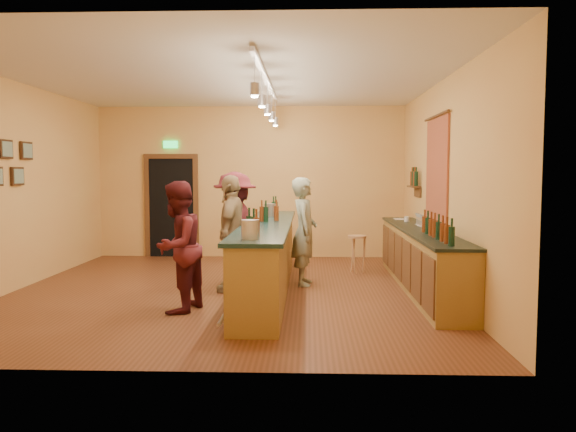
{
  "coord_description": "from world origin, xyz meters",
  "views": [
    {
      "loc": [
        1.23,
        -8.43,
        1.81
      ],
      "look_at": [
        0.92,
        0.2,
        1.14
      ],
      "focal_mm": 35.0,
      "sensor_mm": 36.0,
      "label": 1
    }
  ],
  "objects_px": {
    "customer_a": "(177,247)",
    "bar_stool": "(357,244)",
    "customer_b": "(232,233)",
    "back_counter": "(421,258)",
    "tasting_bar": "(268,252)",
    "customer_c": "(235,229)",
    "bartender": "(304,231)"
  },
  "relations": [
    {
      "from": "bartender",
      "to": "customer_c",
      "type": "height_order",
      "value": "customer_c"
    },
    {
      "from": "customer_a",
      "to": "tasting_bar",
      "type": "bearing_deg",
      "value": 156.65
    },
    {
      "from": "customer_b",
      "to": "customer_c",
      "type": "distance_m",
      "value": 0.38
    },
    {
      "from": "customer_b",
      "to": "bar_stool",
      "type": "relative_size",
      "value": 2.61
    },
    {
      "from": "back_counter",
      "to": "customer_b",
      "type": "xyz_separation_m",
      "value": [
        -2.9,
        -0.17,
        0.4
      ]
    },
    {
      "from": "customer_c",
      "to": "bar_stool",
      "type": "xyz_separation_m",
      "value": [
        2.04,
        1.21,
        -0.38
      ]
    },
    {
      "from": "back_counter",
      "to": "bar_stool",
      "type": "height_order",
      "value": "back_counter"
    },
    {
      "from": "tasting_bar",
      "to": "customer_c",
      "type": "xyz_separation_m",
      "value": [
        -0.55,
        0.39,
        0.3
      ]
    },
    {
      "from": "back_counter",
      "to": "bar_stool",
      "type": "xyz_separation_m",
      "value": [
        -0.86,
        1.42,
        0.05
      ]
    },
    {
      "from": "customer_b",
      "to": "customer_a",
      "type": "bearing_deg",
      "value": -17.87
    },
    {
      "from": "customer_a",
      "to": "bar_stool",
      "type": "relative_size",
      "value": 2.5
    },
    {
      "from": "customer_b",
      "to": "customer_c",
      "type": "height_order",
      "value": "customer_c"
    },
    {
      "from": "customer_b",
      "to": "bar_stool",
      "type": "height_order",
      "value": "customer_b"
    },
    {
      "from": "customer_a",
      "to": "bar_stool",
      "type": "height_order",
      "value": "customer_a"
    },
    {
      "from": "customer_b",
      "to": "customer_c",
      "type": "xyz_separation_m",
      "value": [
        0.0,
        0.38,
        0.02
      ]
    },
    {
      "from": "back_counter",
      "to": "bar_stool",
      "type": "bearing_deg",
      "value": 121.34
    },
    {
      "from": "customer_a",
      "to": "customer_b",
      "type": "distance_m",
      "value": 1.42
    },
    {
      "from": "tasting_bar",
      "to": "bartender",
      "type": "relative_size",
      "value": 2.95
    },
    {
      "from": "tasting_bar",
      "to": "customer_b",
      "type": "xyz_separation_m",
      "value": [
        -0.55,
        0.01,
        0.28
      ]
    },
    {
      "from": "bartender",
      "to": "customer_b",
      "type": "xyz_separation_m",
      "value": [
        -1.1,
        -0.5,
        0.02
      ]
    },
    {
      "from": "customer_a",
      "to": "customer_b",
      "type": "bearing_deg",
      "value": 174.29
    },
    {
      "from": "customer_b",
      "to": "tasting_bar",
      "type": "bearing_deg",
      "value": 92.97
    },
    {
      "from": "bar_stool",
      "to": "tasting_bar",
      "type": "bearing_deg",
      "value": -133.05
    },
    {
      "from": "customer_a",
      "to": "customer_c",
      "type": "height_order",
      "value": "customer_c"
    },
    {
      "from": "back_counter",
      "to": "bar_stool",
      "type": "distance_m",
      "value": 1.66
    },
    {
      "from": "tasting_bar",
      "to": "customer_c",
      "type": "bearing_deg",
      "value": 144.83
    },
    {
      "from": "bartender",
      "to": "customer_a",
      "type": "distance_m",
      "value": 2.44
    },
    {
      "from": "bartender",
      "to": "customer_a",
      "type": "xyz_separation_m",
      "value": [
        -1.63,
        -1.81,
        -0.01
      ]
    },
    {
      "from": "bartender",
      "to": "tasting_bar",
      "type": "bearing_deg",
      "value": 132.81
    },
    {
      "from": "customer_a",
      "to": "bar_stool",
      "type": "bearing_deg",
      "value": 154.64
    },
    {
      "from": "bartender",
      "to": "bar_stool",
      "type": "height_order",
      "value": "bartender"
    },
    {
      "from": "back_counter",
      "to": "customer_a",
      "type": "height_order",
      "value": "customer_a"
    }
  ]
}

